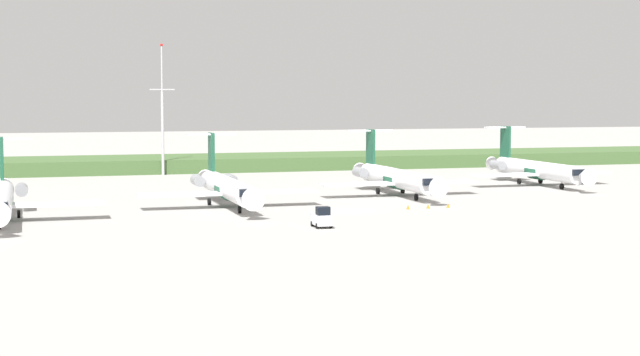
% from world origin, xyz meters
% --- Properties ---
extents(ground_plane, '(500.00, 500.00, 0.00)m').
position_xyz_m(ground_plane, '(0.00, 30.00, 0.00)').
color(ground_plane, '#9E9B96').
extents(grass_berm, '(320.00, 20.00, 2.56)m').
position_xyz_m(grass_berm, '(0.00, 72.72, 1.28)').
color(grass_berm, '#426033').
rests_on(grass_berm, ground).
extents(regional_jet_nearest, '(22.81, 31.00, 9.00)m').
position_xyz_m(regional_jet_nearest, '(-40.80, 2.56, 2.54)').
color(regional_jet_nearest, white).
rests_on(regional_jet_nearest, ground).
extents(regional_jet_second, '(22.81, 31.00, 9.00)m').
position_xyz_m(regional_jet_second, '(-13.56, 9.40, 2.54)').
color(regional_jet_second, white).
rests_on(regional_jet_second, ground).
extents(regional_jet_third, '(22.81, 31.00, 9.00)m').
position_xyz_m(regional_jet_third, '(12.23, 16.89, 2.54)').
color(regional_jet_third, white).
rests_on(regional_jet_third, ground).
extents(regional_jet_fourth, '(22.81, 31.00, 9.00)m').
position_xyz_m(regional_jet_fourth, '(39.32, 25.55, 2.54)').
color(regional_jet_fourth, white).
rests_on(regional_jet_fourth, ground).
extents(antenna_mast, '(4.40, 0.50, 23.26)m').
position_xyz_m(antenna_mast, '(-14.65, 61.85, 9.65)').
color(antenna_mast, '#B2B2B7').
rests_on(antenna_mast, ground).
extents(baggage_tug, '(1.72, 3.20, 2.30)m').
position_xyz_m(baggage_tug, '(-7.78, -13.64, 1.00)').
color(baggage_tug, silver).
rests_on(baggage_tug, ground).
extents(safety_cone_front_marker, '(0.44, 0.44, 0.55)m').
position_xyz_m(safety_cone_front_marker, '(7.38, -0.41, 0.28)').
color(safety_cone_front_marker, orange).
rests_on(safety_cone_front_marker, ground).
extents(safety_cone_mid_marker, '(0.44, 0.44, 0.55)m').
position_xyz_m(safety_cone_mid_marker, '(10.15, -0.22, 0.28)').
color(safety_cone_mid_marker, orange).
rests_on(safety_cone_mid_marker, ground).
extents(safety_cone_rear_marker, '(0.44, 0.44, 0.55)m').
position_xyz_m(safety_cone_rear_marker, '(12.86, -0.22, 0.28)').
color(safety_cone_rear_marker, orange).
rests_on(safety_cone_rear_marker, ground).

